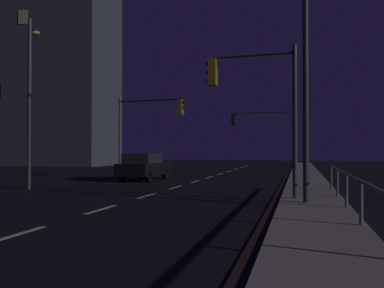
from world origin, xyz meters
TOP-DOWN VIEW (x-y plane):
  - ground_plane at (0.00, 17.50)m, footprint 112.00×112.00m
  - sidewalk_right at (6.12, 17.50)m, footprint 2.07×77.00m
  - lane_markings_center at (0.00, 21.00)m, footprint 0.14×50.00m
  - lane_edge_line at (4.83, 22.50)m, footprint 0.14×53.00m
  - car at (-3.11, 21.18)m, footprint 1.92×4.44m
  - traffic_light_far_right at (3.05, 31.60)m, footprint 5.06×0.45m
  - traffic_light_far_left at (-3.46, 22.82)m, footprint 4.44×0.70m
  - traffic_light_mid_right at (4.21, 12.31)m, footprint 3.20×0.46m
  - street_lamp_mid_block at (5.67, 11.00)m, footprint 1.78×0.81m
  - street_lamp_corner at (-6.23, 14.67)m, footprint 1.04×1.62m
  - barrier_fence at (7.00, 7.12)m, footprint 0.09×18.33m
  - building_distant at (-23.56, 43.13)m, footprint 16.14×8.14m

SIDE VIEW (x-z plane):
  - ground_plane at x=0.00m, z-range 0.00..0.00m
  - lane_edge_line at x=4.83m, z-range 0.00..0.01m
  - lane_markings_center at x=0.00m, z-range 0.00..0.01m
  - sidewalk_right at x=6.12m, z-range 0.00..0.14m
  - car at x=-3.11m, z-range 0.04..1.61m
  - barrier_fence at x=7.00m, z-range 0.39..1.37m
  - traffic_light_far_right at x=3.05m, z-range 1.20..6.04m
  - traffic_light_far_left at x=-3.46m, z-range 1.08..6.21m
  - traffic_light_mid_right at x=4.21m, z-range 1.17..6.35m
  - street_lamp_corner at x=-6.23m, z-range 0.73..8.43m
  - street_lamp_mid_block at x=5.67m, z-range 0.89..9.30m
  - building_distant at x=-23.56m, z-range 0.00..25.19m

